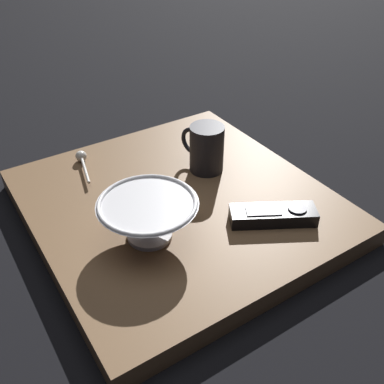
{
  "coord_description": "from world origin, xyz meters",
  "views": [
    {
      "loc": [
        0.35,
        0.59,
        0.55
      ],
      "look_at": [
        -0.02,
        0.02,
        0.06
      ],
      "focal_mm": 41.21,
      "sensor_mm": 36.0,
      "label": 1
    }
  ],
  "objects_px": {
    "cereal_bowl": "(148,217)",
    "tv_remote_near": "(273,215)",
    "coffee_mug": "(206,148)",
    "teaspoon": "(82,159)"
  },
  "relations": [
    {
      "from": "coffee_mug",
      "to": "tv_remote_near",
      "type": "distance_m",
      "value": 0.21
    },
    {
      "from": "tv_remote_near",
      "to": "teaspoon",
      "type": "bearing_deg",
      "value": -59.77
    },
    {
      "from": "coffee_mug",
      "to": "teaspoon",
      "type": "xyz_separation_m",
      "value": [
        0.21,
        -0.16,
        -0.04
      ]
    },
    {
      "from": "cereal_bowl",
      "to": "teaspoon",
      "type": "xyz_separation_m",
      "value": [
        0.01,
        -0.29,
        -0.03
      ]
    },
    {
      "from": "coffee_mug",
      "to": "teaspoon",
      "type": "relative_size",
      "value": 0.9
    },
    {
      "from": "cereal_bowl",
      "to": "tv_remote_near",
      "type": "height_order",
      "value": "cereal_bowl"
    },
    {
      "from": "cereal_bowl",
      "to": "tv_remote_near",
      "type": "distance_m",
      "value": 0.22
    },
    {
      "from": "cereal_bowl",
      "to": "teaspoon",
      "type": "distance_m",
      "value": 0.29
    },
    {
      "from": "cereal_bowl",
      "to": "tv_remote_near",
      "type": "bearing_deg",
      "value": 157.96
    },
    {
      "from": "tv_remote_near",
      "to": "coffee_mug",
      "type": "bearing_deg",
      "value": -88.94
    }
  ]
}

